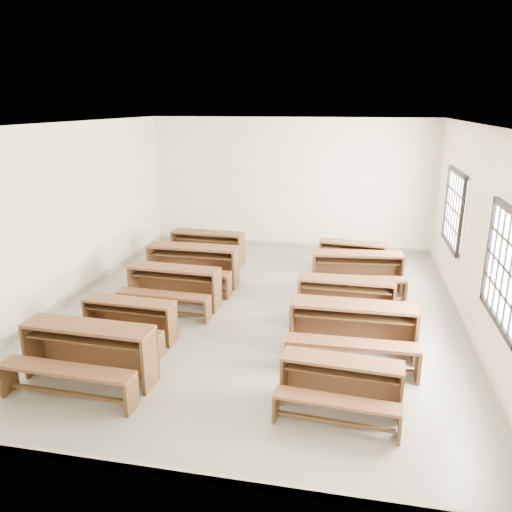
% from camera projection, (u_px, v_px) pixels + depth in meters
% --- Properties ---
extents(room, '(8.50, 8.50, 3.20)m').
position_uv_depth(room, '(261.00, 190.00, 8.21)').
color(room, slate).
rests_on(room, ground).
extents(desk_set_0, '(1.77, 0.97, 0.78)m').
position_uv_depth(desk_set_0, '(87.00, 350.00, 6.45)').
color(desk_set_0, brown).
rests_on(desk_set_0, ground).
extents(desk_set_1, '(1.46, 0.81, 0.64)m').
position_uv_depth(desk_set_1, '(129.00, 318.00, 7.62)').
color(desk_set_1, brown).
rests_on(desk_set_1, ground).
extents(desk_set_2, '(1.68, 0.93, 0.74)m').
position_uv_depth(desk_set_2, '(173.00, 285.00, 8.86)').
color(desk_set_2, brown).
rests_on(desk_set_2, ground).
extents(desk_set_3, '(1.80, 0.94, 0.81)m').
position_uv_depth(desk_set_3, '(192.00, 263.00, 9.93)').
color(desk_set_3, brown).
rests_on(desk_set_3, ground).
extents(desk_set_4, '(1.68, 0.94, 0.74)m').
position_uv_depth(desk_set_4, '(207.00, 246.00, 11.29)').
color(desk_set_4, brown).
rests_on(desk_set_4, ground).
extents(desk_set_5, '(1.47, 0.84, 0.64)m').
position_uv_depth(desk_set_5, '(341.00, 382.00, 5.87)').
color(desk_set_5, brown).
rests_on(desk_set_5, ground).
extents(desk_set_6, '(1.79, 0.94, 0.80)m').
position_uv_depth(desk_set_6, '(353.00, 327.00, 7.09)').
color(desk_set_6, brown).
rests_on(desk_set_6, ground).
extents(desk_set_7, '(1.61, 0.86, 0.72)m').
position_uv_depth(desk_set_7, '(346.00, 297.00, 8.33)').
color(desk_set_7, brown).
rests_on(desk_set_7, ground).
extents(desk_set_8, '(1.79, 1.05, 0.77)m').
position_uv_depth(desk_set_8, '(357.00, 269.00, 9.61)').
color(desk_set_8, brown).
rests_on(desk_set_8, ground).
extents(desk_set_9, '(1.49, 0.89, 0.64)m').
position_uv_depth(desk_set_9, '(352.00, 254.00, 10.82)').
color(desk_set_9, brown).
rests_on(desk_set_9, ground).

